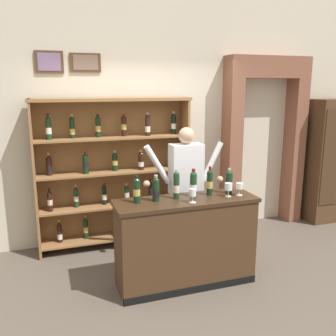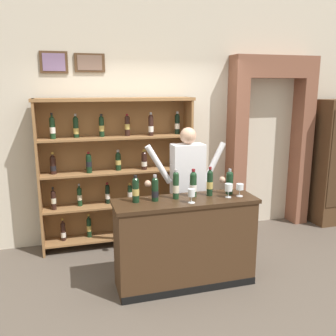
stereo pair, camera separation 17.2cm
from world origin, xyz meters
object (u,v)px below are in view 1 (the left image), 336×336
at_px(tasting_bottle_vin_santo, 156,189).
at_px(tasting_bottle_riserva, 176,185).
at_px(tasting_bottle_brunello, 210,182).
at_px(wine_glass_center, 228,187).
at_px(shopkeeper, 186,180).
at_px(wine_glass_left, 193,193).
at_px(wine_glass_spare, 239,187).
at_px(tasting_bottle_rosso, 229,182).
at_px(wine_shelf, 113,168).
at_px(tasting_bottle_bianco, 137,190).
at_px(side_cabinet, 330,161).
at_px(tasting_bottle_grappa, 193,183).
at_px(tasting_counter, 186,242).

relative_size(tasting_bottle_vin_santo, tasting_bottle_riserva, 0.88).
distance_m(tasting_bottle_brunello, wine_glass_center, 0.21).
height_order(shopkeeper, wine_glass_left, shopkeeper).
distance_m(tasting_bottle_vin_santo, wine_glass_spare, 0.93).
xyz_separation_m(tasting_bottle_vin_santo, tasting_bottle_brunello, (0.62, 0.02, 0.02)).
distance_m(tasting_bottle_riserva, tasting_bottle_brunello, 0.39).
height_order(tasting_bottle_vin_santo, tasting_bottle_rosso, tasting_bottle_rosso).
distance_m(wine_shelf, tasting_bottle_rosso, 1.63).
bearing_deg(wine_glass_spare, tasting_bottle_bianco, 174.65).
distance_m(tasting_bottle_brunello, wine_glass_spare, 0.33).
bearing_deg(shopkeeper, wine_glass_center, -69.18).
xyz_separation_m(tasting_bottle_riserva, tasting_bottle_rosso, (0.62, 0.00, -0.02)).
xyz_separation_m(side_cabinet, wine_glass_center, (-2.46, -1.23, 0.10)).
bearing_deg(tasting_bottle_vin_santo, tasting_bottle_grappa, 5.47).
height_order(tasting_counter, tasting_bottle_rosso, tasting_bottle_rosso).
xyz_separation_m(wine_shelf, tasting_bottle_brunello, (0.83, -1.24, 0.05)).
relative_size(tasting_counter, wine_glass_center, 10.15).
bearing_deg(wine_glass_left, wine_glass_spare, 7.34).
bearing_deg(tasting_bottle_riserva, wine_glass_center, -11.39).
relative_size(tasting_bottle_vin_santo, wine_glass_center, 1.85).
height_order(side_cabinet, tasting_bottle_riserva, side_cabinet).
xyz_separation_m(wine_glass_spare, wine_glass_center, (-0.14, -0.00, 0.01)).
bearing_deg(tasting_bottle_vin_santo, wine_glass_left, -26.44).
xyz_separation_m(side_cabinet, tasting_counter, (-2.93, -1.17, -0.49)).
distance_m(wine_shelf, tasting_bottle_riserva, 1.32).
xyz_separation_m(tasting_bottle_bianco, tasting_bottle_brunello, (0.82, 0.01, 0.01)).
relative_size(tasting_bottle_riserva, tasting_bottle_rosso, 1.11).
height_order(shopkeeper, tasting_bottle_grappa, shopkeeper).
bearing_deg(tasting_counter, shopkeeper, 68.92).
bearing_deg(side_cabinet, tasting_bottle_grappa, -158.83).
distance_m(wine_glass_left, wine_glass_center, 0.45).
xyz_separation_m(tasting_bottle_bianco, tasting_bottle_riserva, (0.43, 0.00, 0.01)).
distance_m(wine_shelf, tasting_bottle_brunello, 1.49).
distance_m(tasting_bottle_bianco, tasting_bottle_riserva, 0.43).
xyz_separation_m(tasting_bottle_rosso, wine_glass_center, (-0.07, -0.12, -0.03)).
xyz_separation_m(tasting_counter, tasting_bottle_brunello, (0.30, 0.06, 0.64)).
xyz_separation_m(tasting_bottle_grappa, tasting_bottle_rosso, (0.42, -0.02, -0.01)).
distance_m(tasting_bottle_bianco, tasting_bottle_rosso, 1.05).
distance_m(wine_glass_spare, wine_glass_center, 0.14).
xyz_separation_m(wine_shelf, tasting_bottle_grappa, (0.65, -1.22, 0.04)).
height_order(wine_glass_left, wine_glass_spare, wine_glass_left).
distance_m(wine_shelf, wine_glass_left, 1.53).
height_order(tasting_bottle_vin_santo, wine_glass_center, tasting_bottle_vin_santo).
bearing_deg(tasting_bottle_rosso, tasting_bottle_riserva, -179.68).
relative_size(tasting_bottle_brunello, tasting_bottle_rosso, 1.12).
height_order(shopkeeper, tasting_bottle_brunello, shopkeeper).
distance_m(tasting_bottle_riserva, wine_glass_spare, 0.70).
distance_m(tasting_counter, tasting_bottle_grappa, 0.64).
height_order(tasting_bottle_bianco, tasting_bottle_riserva, tasting_bottle_riserva).
bearing_deg(tasting_bottle_bianco, shopkeeper, 35.34).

